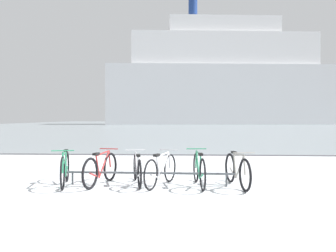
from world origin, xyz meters
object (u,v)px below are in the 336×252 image
(bicycle_4, at_px, (199,170))
(ferry_ship, at_px, (226,81))
(bicycle_5, at_px, (237,170))
(bicycle_0, at_px, (65,169))
(bicycle_1, at_px, (101,169))
(bicycle_2, at_px, (137,169))
(bicycle_3, at_px, (161,170))

(bicycle_4, relative_size, ferry_ship, 0.03)
(bicycle_5, xyz_separation_m, ferry_ship, (7.78, 66.65, 8.95))
(bicycle_0, bearing_deg, bicycle_4, 1.06)
(bicycle_1, height_order, bicycle_4, bicycle_4)
(bicycle_1, height_order, bicycle_2, bicycle_1)
(bicycle_2, height_order, bicycle_4, bicycle_4)
(bicycle_4, relative_size, bicycle_5, 0.99)
(bicycle_1, height_order, bicycle_3, bicycle_1)
(bicycle_2, distance_m, bicycle_4, 1.39)
(bicycle_0, xyz_separation_m, bicycle_5, (3.79, 0.05, -0.02))
(bicycle_1, bearing_deg, bicycle_0, -171.86)
(bicycle_1, distance_m, ferry_ship, 68.05)
(bicycle_0, distance_m, bicycle_2, 1.59)
(bicycle_0, relative_size, ferry_ship, 0.03)
(ferry_ship, bearing_deg, bicycle_4, -97.36)
(bicycle_1, height_order, bicycle_5, bicycle_5)
(bicycle_0, height_order, bicycle_5, bicycle_0)
(bicycle_5, bearing_deg, ferry_ship, 83.34)
(bicycle_1, relative_size, bicycle_3, 1.03)
(bicycle_1, relative_size, bicycle_5, 0.98)
(bicycle_2, xyz_separation_m, bicycle_4, (1.38, -0.17, 0.02))
(bicycle_3, relative_size, bicycle_5, 0.95)
(bicycle_3, bearing_deg, ferry_ship, 81.93)
(bicycle_4, distance_m, ferry_ship, 67.79)
(bicycle_0, height_order, bicycle_4, bicycle_0)
(bicycle_3, distance_m, bicycle_5, 1.66)
(bicycle_0, relative_size, bicycle_5, 0.98)
(bicycle_0, xyz_separation_m, bicycle_3, (2.13, 0.08, -0.02))
(bicycle_3, bearing_deg, bicycle_2, 165.52)
(ferry_ship, bearing_deg, bicycle_5, -96.66)
(bicycle_4, xyz_separation_m, bicycle_5, (0.83, -0.00, -0.00))
(bicycle_2, xyz_separation_m, bicycle_5, (2.21, -0.17, 0.02))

